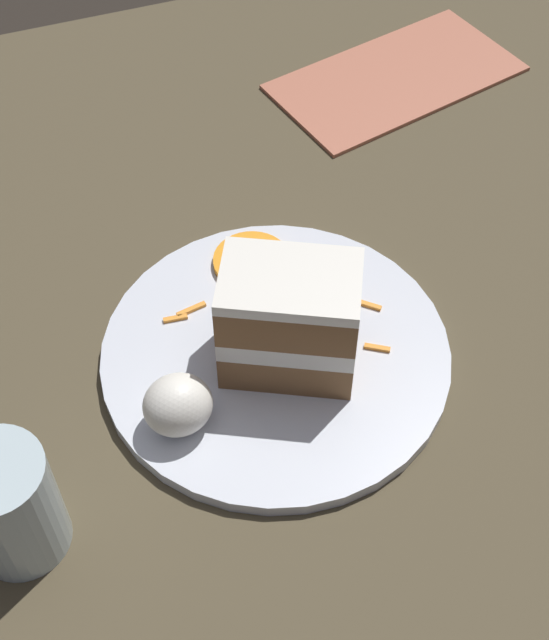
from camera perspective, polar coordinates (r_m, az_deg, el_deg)
name	(u,v)px	position (r m, az deg, el deg)	size (l,w,h in m)	color
ground_plane	(226,398)	(0.72, -3.13, -5.03)	(6.00, 6.00, 0.00)	black
dining_table	(225,386)	(0.70, -3.19, -4.25)	(1.11, 1.03, 0.03)	#4C422D
plate	(274,351)	(0.69, 0.00, -2.02)	(0.27, 0.27, 0.01)	silver
cake_slice	(289,320)	(0.64, 0.96, 0.00)	(0.12, 0.10, 0.09)	brown
cream_dollop	(178,405)	(0.63, -6.21, -5.42)	(0.05, 0.05, 0.05)	white
orange_garnish	(252,261)	(0.74, -1.48, 3.77)	(0.06, 0.06, 0.01)	orange
carrot_shreds_scatter	(277,319)	(0.70, 0.14, 0.09)	(0.17, 0.10, 0.00)	orange
drinking_glass	(11,510)	(0.61, -16.50, -11.58)	(0.06, 0.06, 0.09)	silver
menu_card	(396,78)	(0.96, 7.79, 15.12)	(0.13, 0.25, 0.00)	#B2664C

